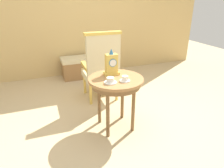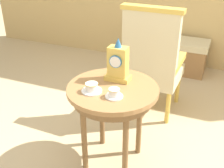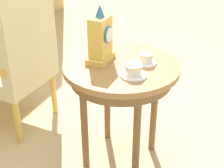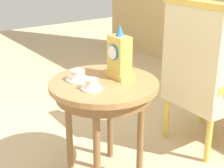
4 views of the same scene
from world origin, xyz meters
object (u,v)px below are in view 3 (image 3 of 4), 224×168
(teacup_left, at_px, (133,71))
(teacup_right, at_px, (146,59))
(mantel_clock, at_px, (101,39))
(armchair, at_px, (17,52))
(side_table, at_px, (121,77))

(teacup_left, bearing_deg, teacup_right, -3.61)
(teacup_left, bearing_deg, mantel_clock, 66.11)
(armchair, bearing_deg, teacup_left, -101.85)
(side_table, relative_size, teacup_left, 4.69)
(teacup_right, bearing_deg, teacup_left, 176.39)
(teacup_left, distance_m, mantel_clock, 0.29)
(armchair, bearing_deg, mantel_clock, -97.35)
(teacup_right, distance_m, armchair, 0.96)
(side_table, height_order, teacup_left, teacup_left)
(teacup_right, height_order, mantel_clock, mantel_clock)
(teacup_left, bearing_deg, armchair, 78.15)
(teacup_right, bearing_deg, armchair, 88.73)
(side_table, xyz_separation_m, mantel_clock, (-0.01, 0.13, 0.22))
(side_table, height_order, armchair, armchair)
(side_table, relative_size, armchair, 0.61)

